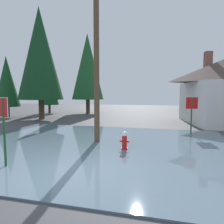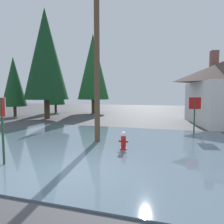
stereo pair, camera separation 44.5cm
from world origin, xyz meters
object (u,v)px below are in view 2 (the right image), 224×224
object	(u,v)px
fire_hydrant	(123,141)
pine_tree_mid_left	(45,54)
stop_sign_far	(195,108)
pine_tree_far_center	(55,85)
pine_tree_tall_left	(93,67)
utility_pole	(97,42)
pine_tree_short_left	(14,82)
stop_sign_near	(2,118)

from	to	relation	value
fire_hydrant	pine_tree_mid_left	distance (m)	15.07
stop_sign_far	pine_tree_mid_left	bearing A→B (deg)	161.05
stop_sign_far	fire_hydrant	bearing A→B (deg)	-125.69
fire_hydrant	pine_tree_far_center	size ratio (longest dim) A/B	0.14
pine_tree_tall_left	pine_tree_mid_left	bearing A→B (deg)	-109.06
pine_tree_mid_left	utility_pole	bearing A→B (deg)	-43.82
fire_hydrant	pine_tree_far_center	xyz separation A→B (m)	(-12.81, 15.12, 3.21)
pine_tree_tall_left	utility_pole	bearing A→B (deg)	-67.56
pine_tree_mid_left	pine_tree_short_left	distance (m)	5.06
pine_tree_far_center	utility_pole	bearing A→B (deg)	-51.49
pine_tree_tall_left	pine_tree_far_center	world-z (taller)	pine_tree_tall_left
utility_pole	fire_hydrant	bearing A→B (deg)	-33.93
utility_pole	pine_tree_tall_left	bearing A→B (deg)	112.44
pine_tree_short_left	pine_tree_far_center	world-z (taller)	pine_tree_short_left
fire_hydrant	pine_tree_short_left	xyz separation A→B (m)	(-14.52, 9.72, 3.40)
fire_hydrant	pine_tree_far_center	distance (m)	20.08
fire_hydrant	pine_tree_mid_left	world-z (taller)	pine_tree_mid_left
utility_pole	stop_sign_far	xyz separation A→B (m)	(5.02, 3.54, -3.45)
pine_tree_far_center	pine_tree_tall_left	bearing A→B (deg)	11.27
fire_hydrant	pine_tree_tall_left	distance (m)	18.75
stop_sign_near	fire_hydrant	bearing A→B (deg)	41.54
utility_pole	pine_tree_short_left	world-z (taller)	utility_pole
utility_pole	pine_tree_far_center	size ratio (longest dim) A/B	1.60
pine_tree_tall_left	pine_tree_mid_left	distance (m)	7.21
stop_sign_near	stop_sign_far	xyz separation A→B (m)	(6.91, 7.82, -0.04)
stop_sign_far	pine_tree_short_left	bearing A→B (deg)	164.19
utility_pole	stop_sign_far	distance (m)	7.04
stop_sign_near	pine_tree_mid_left	distance (m)	14.90
pine_tree_mid_left	pine_tree_far_center	xyz separation A→B (m)	(-2.60, 5.81, -2.80)
utility_pole	pine_tree_tall_left	world-z (taller)	pine_tree_tall_left
pine_tree_tall_left	pine_tree_short_left	bearing A→B (deg)	-136.20
pine_tree_tall_left	pine_tree_far_center	size ratio (longest dim) A/B	1.63
pine_tree_tall_left	pine_tree_short_left	world-z (taller)	pine_tree_tall_left
pine_tree_far_center	fire_hydrant	bearing A→B (deg)	-49.74
stop_sign_near	pine_tree_far_center	size ratio (longest dim) A/B	0.39
stop_sign_far	pine_tree_short_left	size ratio (longest dim) A/B	0.36
stop_sign_far	pine_tree_short_left	xyz separation A→B (m)	(-17.87, 5.06, 2.14)
stop_sign_far	pine_tree_far_center	world-z (taller)	pine_tree_far_center
pine_tree_mid_left	pine_tree_far_center	bearing A→B (deg)	114.13
stop_sign_far	pine_tree_short_left	distance (m)	18.70
fire_hydrant	utility_pole	bearing A→B (deg)	146.07
stop_sign_near	utility_pole	distance (m)	5.79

